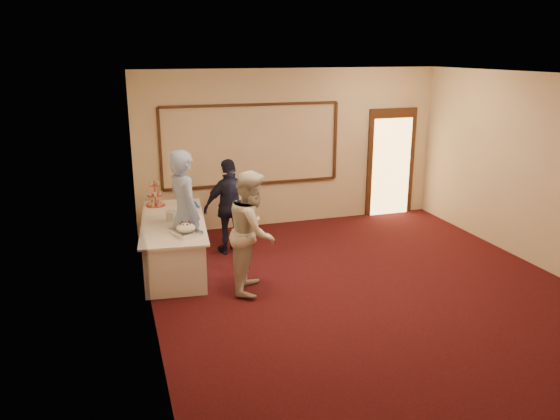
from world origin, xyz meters
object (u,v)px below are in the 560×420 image
object	(u,v)px
buffet_table	(174,243)
woman	(252,232)
man	(185,214)
guest	(230,207)
cupcake_stand	(155,196)
plate_stack_b	(183,209)
plate_stack_a	(172,216)
pavlova_tray	(186,230)
tart	(187,223)

from	to	relation	value
buffet_table	woman	bearing A→B (deg)	-50.85
man	guest	xyz separation A→B (m)	(0.86, 0.79, -0.17)
cupcake_stand	plate_stack_b	distance (m)	0.73
cupcake_stand	plate_stack_b	size ratio (longest dim) A/B	2.57
plate_stack_a	woman	bearing A→B (deg)	-50.24
buffet_table	cupcake_stand	world-z (taller)	cupcake_stand
plate_stack_a	plate_stack_b	xyz separation A→B (m)	(0.22, 0.33, 0.00)
buffet_table	man	distance (m)	0.74
pavlova_tray	tart	world-z (taller)	pavlova_tray
man	cupcake_stand	bearing A→B (deg)	-2.71
cupcake_stand	plate_stack_b	xyz separation A→B (m)	(0.38, -0.61, -0.09)
plate_stack_b	guest	xyz separation A→B (m)	(0.79, 0.06, -0.04)
pavlova_tray	man	size ratio (longest dim) A/B	0.26
pavlova_tray	tart	distance (m)	0.47
tart	guest	xyz separation A→B (m)	(0.82, 0.65, 0.01)
guest	pavlova_tray	bearing A→B (deg)	39.70
cupcake_stand	plate_stack_b	bearing A→B (deg)	-57.92
buffet_table	tart	xyz separation A→B (m)	(0.18, -0.28, 0.41)
buffet_table	guest	world-z (taller)	guest
buffet_table	plate_stack_a	world-z (taller)	plate_stack_a
man	woman	xyz separation A→B (m)	(0.83, -0.77, -0.11)
buffet_table	pavlova_tray	xyz separation A→B (m)	(0.10, -0.74, 0.46)
cupcake_stand	plate_stack_a	xyz separation A→B (m)	(0.17, -0.94, -0.10)
buffet_table	woman	size ratio (longest dim) A/B	1.48
buffet_table	guest	distance (m)	1.15
pavlova_tray	plate_stack_a	size ratio (longest dim) A/B	2.81
pavlova_tray	man	xyz separation A→B (m)	(0.04, 0.32, 0.13)
pavlova_tray	cupcake_stand	bearing A→B (deg)	99.50
tart	man	size ratio (longest dim) A/B	0.15
tart	guest	distance (m)	1.05
plate_stack_b	guest	bearing A→B (deg)	3.99
plate_stack_a	guest	distance (m)	1.08
buffet_table	pavlova_tray	size ratio (longest dim) A/B	5.04
buffet_table	cupcake_stand	size ratio (longest dim) A/B	5.34
plate_stack_a	man	size ratio (longest dim) A/B	0.09
cupcake_stand	buffet_table	bearing A→B (deg)	-79.13
tart	plate_stack_b	bearing A→B (deg)	87.46
tart	guest	size ratio (longest dim) A/B	0.18
plate_stack_a	tart	size ratio (longest dim) A/B	0.63
tart	woman	bearing A→B (deg)	-49.02
tart	buffet_table	bearing A→B (deg)	122.56
tart	guest	bearing A→B (deg)	38.49
plate_stack_b	tart	world-z (taller)	plate_stack_b
buffet_table	man	world-z (taller)	man
tart	plate_stack_a	bearing A→B (deg)	125.32
buffet_table	plate_stack_b	world-z (taller)	plate_stack_b
pavlova_tray	plate_stack_a	xyz separation A→B (m)	(-0.11, 0.73, 0.00)
man	tart	bearing A→B (deg)	-31.18
plate_stack_a	plate_stack_b	distance (m)	0.39
plate_stack_a	man	xyz separation A→B (m)	(0.15, -0.41, 0.13)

